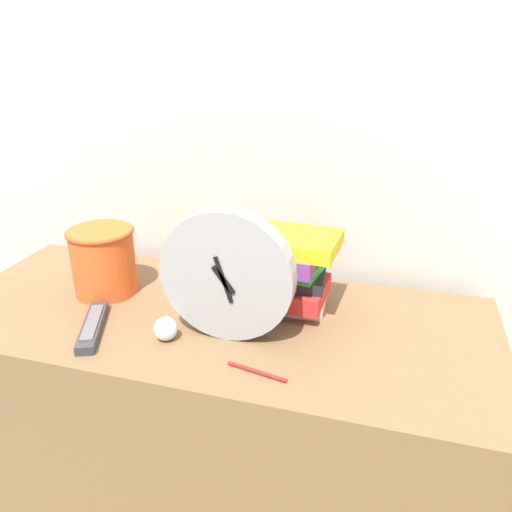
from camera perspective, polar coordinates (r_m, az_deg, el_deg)
The scene contains 8 objects.
wall_back at distance 1.32m, azimuth -0.34°, elevation 19.81°, with size 6.00×0.04×2.40m.
desk at distance 1.37m, azimuth -4.46°, elevation -19.53°, with size 1.27×0.53×0.70m.
desk_clock at distance 1.02m, azimuth -3.35°, elevation -2.26°, with size 0.28×0.05×0.28m.
book_stack at distance 1.15m, azimuth 3.00°, elevation -1.34°, with size 0.25×0.21×0.19m.
basket at distance 1.28m, azimuth -17.06°, elevation -0.31°, with size 0.16×0.16×0.17m.
tv_remote at distance 1.15m, azimuth -18.16°, elevation -7.62°, with size 0.11×0.19×0.02m.
crumpled_paper_ball at distance 1.07m, azimuth -10.30°, elevation -8.18°, with size 0.05×0.05×0.05m.
pen at distance 0.97m, azimuth 0.09°, elevation -13.07°, with size 0.12×0.03×0.01m.
Camera 1 is at (0.37, -0.66, 1.29)m, focal length 35.00 mm.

